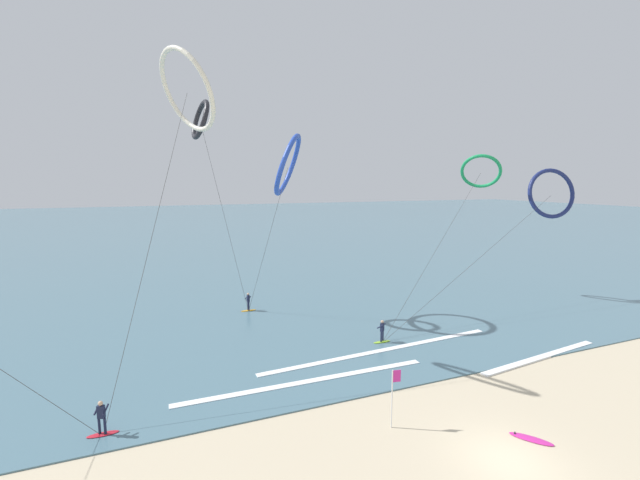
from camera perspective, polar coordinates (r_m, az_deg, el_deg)
The scene contains 15 objects.
ground_plane at distance 21.81m, azimuth 24.38°, elevation -25.96°, with size 400.00×400.00×0.00m, color beige.
sea_water at distance 120.53m, azimuth -15.07°, elevation 2.12°, with size 400.00×200.00×0.08m, color slate.
surfer_crimson at distance 23.59m, azimuth -27.88°, elevation -21.10°, with size 1.40×0.68×1.70m.
surfer_lime at distance 31.82m, azimuth 8.55°, elevation -12.51°, with size 1.40×0.71×1.70m.
surfer_amber at distance 39.21m, azimuth -9.86°, elevation -8.56°, with size 1.40×0.61×1.70m.
kite_ivory at distance 27.79m, azimuth -17.88°, elevation 19.00°, with size 7.13×9.44×19.81m.
kite_emerald at distance 45.49m, azimuth 21.29°, elevation 8.78°, with size 18.01×10.09×14.71m.
kite_charcoal at distance 37.00m, azimuth -16.17°, elevation 15.63°, with size 4.63×3.58×18.74m.
kite_navy at distance 47.85m, azimuth 29.26°, elevation 5.62°, with size 24.56×5.91×13.32m.
kite_cobalt at distance 35.15m, azimuth -4.46°, elevation 10.26°, with size 5.17×6.24×15.94m.
surfboard_spare at distance 23.59m, azimuth 27.08°, elevation -23.22°, with size 1.56×1.83×0.20m.
beach_flag at distance 21.59m, azimuth 10.14°, elevation -19.60°, with size 0.47×0.10×2.98m.
wave_crest_near at distance 33.00m, azimuth 28.20°, elevation -14.07°, with size 11.21×0.50×0.12m, color white.
wave_crest_mid at distance 26.15m, azimuth -1.80°, elevation -19.01°, with size 15.57×0.50×0.12m, color white.
wave_crest_far at distance 30.67m, azimuth 8.71°, elevation -14.85°, with size 18.52×0.50×0.12m, color white.
Camera 1 is at (-13.55, -12.21, 11.96)m, focal length 23.21 mm.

